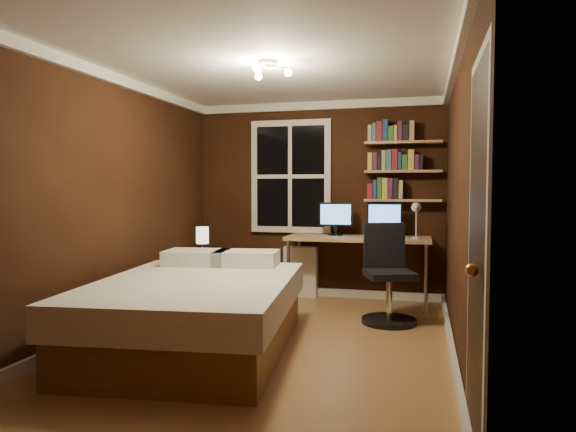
% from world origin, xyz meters
% --- Properties ---
extents(floor, '(4.20, 4.20, 0.00)m').
position_xyz_m(floor, '(0.00, 0.00, 0.00)').
color(floor, olive).
rests_on(floor, ground).
extents(wall_back, '(3.20, 0.04, 2.50)m').
position_xyz_m(wall_back, '(0.00, 2.10, 1.25)').
color(wall_back, black).
rests_on(wall_back, ground).
extents(wall_left, '(0.04, 4.20, 2.50)m').
position_xyz_m(wall_left, '(-1.60, 0.00, 1.25)').
color(wall_left, black).
rests_on(wall_left, ground).
extents(wall_right, '(0.04, 4.20, 2.50)m').
position_xyz_m(wall_right, '(1.60, 0.00, 1.25)').
color(wall_right, black).
rests_on(wall_right, ground).
extents(ceiling, '(3.20, 4.20, 0.02)m').
position_xyz_m(ceiling, '(0.00, 0.00, 2.50)').
color(ceiling, white).
rests_on(ceiling, wall_back).
extents(window, '(1.06, 0.06, 1.46)m').
position_xyz_m(window, '(-0.35, 2.06, 1.55)').
color(window, silver).
rests_on(window, wall_back).
extents(door, '(0.03, 0.82, 2.05)m').
position_xyz_m(door, '(1.59, -1.55, 1.02)').
color(door, black).
rests_on(door, ground).
extents(door_knob, '(0.06, 0.06, 0.06)m').
position_xyz_m(door_knob, '(1.55, -1.85, 1.00)').
color(door_knob, gold).
rests_on(door_knob, door).
extents(ceiling_fixture, '(0.44, 0.44, 0.18)m').
position_xyz_m(ceiling_fixture, '(0.00, -0.10, 2.40)').
color(ceiling_fixture, beige).
rests_on(ceiling_fixture, ceiling).
extents(bookshelf_lower, '(0.92, 0.22, 0.03)m').
position_xyz_m(bookshelf_lower, '(1.08, 1.98, 1.25)').
color(bookshelf_lower, '#A0794D').
rests_on(bookshelf_lower, wall_back).
extents(books_row_lower, '(0.42, 0.16, 0.23)m').
position_xyz_m(books_row_lower, '(1.08, 1.98, 1.38)').
color(books_row_lower, maroon).
rests_on(books_row_lower, bookshelf_lower).
extents(bookshelf_middle, '(0.92, 0.22, 0.03)m').
position_xyz_m(bookshelf_middle, '(1.08, 1.98, 1.60)').
color(bookshelf_middle, '#A0794D').
rests_on(bookshelf_middle, wall_back).
extents(books_row_middle, '(0.66, 0.16, 0.23)m').
position_xyz_m(books_row_middle, '(1.08, 1.98, 1.73)').
color(books_row_middle, navy).
rests_on(books_row_middle, bookshelf_middle).
extents(bookshelf_upper, '(0.92, 0.22, 0.03)m').
position_xyz_m(bookshelf_upper, '(1.08, 1.98, 1.95)').
color(bookshelf_upper, '#A0794D').
rests_on(bookshelf_upper, wall_back).
extents(books_row_upper, '(0.54, 0.16, 0.23)m').
position_xyz_m(books_row_upper, '(1.08, 1.98, 2.08)').
color(books_row_upper, '#2B622A').
rests_on(books_row_upper, bookshelf_upper).
extents(bed, '(1.86, 2.41, 0.76)m').
position_xyz_m(bed, '(-0.57, -0.36, 0.33)').
color(bed, brown).
rests_on(bed, ground).
extents(nightstand, '(0.47, 0.47, 0.50)m').
position_xyz_m(nightstand, '(-1.23, 1.25, 0.25)').
color(nightstand, brown).
rests_on(nightstand, ground).
extents(bedside_lamp, '(0.15, 0.15, 0.44)m').
position_xyz_m(bedside_lamp, '(-1.23, 1.25, 0.72)').
color(bedside_lamp, white).
rests_on(bedside_lamp, nightstand).
extents(radiator, '(0.43, 0.15, 0.65)m').
position_xyz_m(radiator, '(-0.19, 1.98, 0.32)').
color(radiator, silver).
rests_on(radiator, ground).
extents(desk, '(1.71, 0.64, 0.81)m').
position_xyz_m(desk, '(0.57, 1.76, 0.75)').
color(desk, '#A0794D').
rests_on(desk, ground).
extents(monitor_left, '(0.42, 0.12, 0.41)m').
position_xyz_m(monitor_left, '(0.28, 1.84, 1.02)').
color(monitor_left, black).
rests_on(monitor_left, desk).
extents(monitor_right, '(0.42, 0.12, 0.41)m').
position_xyz_m(monitor_right, '(0.88, 1.84, 1.02)').
color(monitor_right, black).
rests_on(monitor_right, desk).
extents(desk_lamp, '(0.14, 0.32, 0.44)m').
position_xyz_m(desk_lamp, '(1.25, 1.58, 1.03)').
color(desk_lamp, silver).
rests_on(desk_lamp, desk).
extents(office_chair, '(0.59, 0.59, 1.03)m').
position_xyz_m(office_chair, '(0.98, 0.96, 0.39)').
color(office_chair, black).
rests_on(office_chair, ground).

